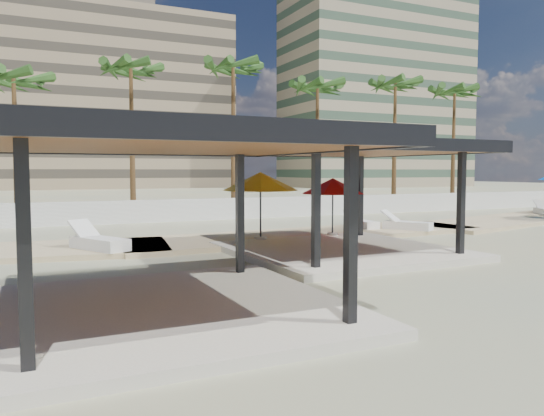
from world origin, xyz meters
The scene contains 18 objects.
ground centered at (0.00, 0.00, 0.00)m, with size 200.00×200.00×0.00m, color tan.
promenade centered at (2.00, 7.67, 0.06)m, with size 44.45×7.97×0.24m.
boundary_wall centered at (0.00, 16.00, 0.60)m, with size 56.00×0.30×1.20m, color silver.
building_mid centered at (4.00, 78.00, 14.27)m, with size 38.00×16.00×30.40m.
building_east centered at (48.00, 66.00, 17.27)m, with size 32.00×15.00×36.40m.
pavilion_central centered at (0.81, 2.57, 2.16)m, with size 7.36×7.36×3.63m.
pavilion_west centered at (-6.16, -2.33, 2.06)m, with size 6.86×6.86×3.45m.
umbrella_b centered at (-0.70, 5.80, 2.34)m, with size 3.69×3.69×2.51m.
umbrella_c centered at (2.41, 5.80, 2.14)m, with size 2.68×2.68×2.28m.
lounger_a centered at (-6.46, 5.85, 0.40)m, with size 1.81×2.51×0.92m.
lounger_b centered at (5.15, 7.86, 0.37)m, with size 0.71×2.08×0.78m.
lounger_c centered at (6.51, 6.32, 0.38)m, with size 1.74×2.22×0.83m.
palm_c centered at (-9.00, 18.10, 7.07)m, with size 3.00×3.00×8.17m.
palm_d centered at (-3.00, 18.90, 8.16)m, with size 3.00×3.00×9.33m.
palm_e centered at (3.00, 18.40, 8.62)m, with size 3.00×3.00×9.81m.
palm_f centered at (9.00, 18.60, 7.92)m, with size 3.00×3.00×9.07m.
palm_g centered at (15.00, 18.20, 8.38)m, with size 3.00×3.00×9.56m.
palm_h centered at (21.00, 18.80, 8.35)m, with size 3.00×3.00×9.53m.
Camera 1 is at (-8.54, -12.14, 2.73)m, focal length 35.00 mm.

